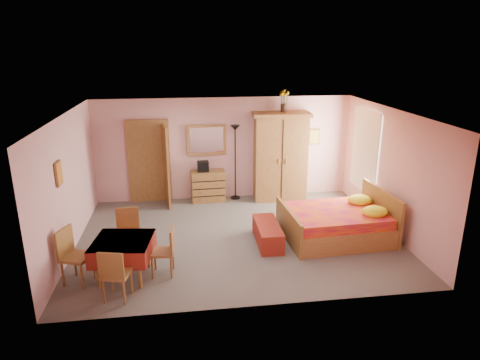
{
  "coord_description": "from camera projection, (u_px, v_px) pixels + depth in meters",
  "views": [
    {
      "loc": [
        -1.07,
        -8.09,
        3.85
      ],
      "look_at": [
        0.1,
        0.3,
        1.15
      ],
      "focal_mm": 32.0,
      "sensor_mm": 36.0,
      "label": 1
    }
  ],
  "objects": [
    {
      "name": "wall_back",
      "position": [
        224.0,
        149.0,
        10.91
      ],
      "size": [
        6.5,
        0.1,
        2.6
      ],
      "primitive_type": "cube",
      "color": "#DEA1A2",
      "rests_on": "floor"
    },
    {
      "name": "bench",
      "position": [
        268.0,
        233.0,
        8.62
      ],
      "size": [
        0.47,
        1.22,
        0.4
      ],
      "primitive_type": "cube",
      "rotation": [
        0.0,
        0.0,
        -0.02
      ],
      "color": "maroon",
      "rests_on": "floor"
    },
    {
      "name": "chair_west",
      "position": [
        77.0,
        256.0,
        7.11
      ],
      "size": [
        0.57,
        0.57,
        0.97
      ],
      "primitive_type": "cube",
      "rotation": [
        0.0,
        0.0,
        -1.93
      ],
      "color": "#976433",
      "rests_on": "floor"
    },
    {
      "name": "floor",
      "position": [
        237.0,
        237.0,
        8.95
      ],
      "size": [
        6.5,
        6.5,
        0.0
      ],
      "primitive_type": "plane",
      "color": "#615C55",
      "rests_on": "ground"
    },
    {
      "name": "floor_lamp",
      "position": [
        235.0,
        163.0,
        10.9
      ],
      "size": [
        0.3,
        0.3,
        1.93
      ],
      "primitive_type": "cube",
      "rotation": [
        0.0,
        0.0,
        -0.27
      ],
      "color": "black",
      "rests_on": "floor"
    },
    {
      "name": "wall_mirror",
      "position": [
        207.0,
        140.0,
        10.74
      ],
      "size": [
        0.98,
        0.09,
        0.78
      ],
      "primitive_type": "cube",
      "rotation": [
        0.0,
        0.0,
        0.04
      ],
      "color": "silver",
      "rests_on": "wall_back"
    },
    {
      "name": "bed",
      "position": [
        336.0,
        215.0,
        8.79
      ],
      "size": [
        2.19,
        1.77,
        0.98
      ],
      "primitive_type": "cube",
      "rotation": [
        0.0,
        0.0,
        0.05
      ],
      "color": "#B81245",
      "rests_on": "floor"
    },
    {
      "name": "window",
      "position": [
        365.0,
        151.0,
        10.06
      ],
      "size": [
        0.08,
        1.4,
        1.95
      ],
      "primitive_type": "cube",
      "color": "white",
      "rests_on": "wall_right"
    },
    {
      "name": "chair_south",
      "position": [
        117.0,
        273.0,
        6.66
      ],
      "size": [
        0.48,
        0.48,
        0.88
      ],
      "primitive_type": "cube",
      "rotation": [
        0.0,
        0.0,
        -0.23
      ],
      "color": "#A06C36",
      "rests_on": "floor"
    },
    {
      "name": "wall_right",
      "position": [
        390.0,
        171.0,
        8.98
      ],
      "size": [
        0.1,
        5.0,
        2.6
      ],
      "primitive_type": "cube",
      "color": "#DEA1A2",
      "rests_on": "floor"
    },
    {
      "name": "chair_north",
      "position": [
        128.0,
        234.0,
        7.98
      ],
      "size": [
        0.46,
        0.46,
        0.93
      ],
      "primitive_type": "cube",
      "rotation": [
        0.0,
        0.0,
        3.23
      ],
      "color": "#A97139",
      "rests_on": "floor"
    },
    {
      "name": "chair_east",
      "position": [
        162.0,
        251.0,
        7.38
      ],
      "size": [
        0.43,
        0.43,
        0.87
      ],
      "primitive_type": "cube",
      "rotation": [
        0.0,
        0.0,
        1.48
      ],
      "color": "#996133",
      "rests_on": "floor"
    },
    {
      "name": "doorway",
      "position": [
        149.0,
        162.0,
        10.72
      ],
      "size": [
        1.06,
        0.12,
        2.15
      ],
      "primitive_type": "cube",
      "color": "#9E6B35",
      "rests_on": "floor"
    },
    {
      "name": "picture_left",
      "position": [
        59.0,
        173.0,
        7.44
      ],
      "size": [
        0.04,
        0.32,
        0.42
      ],
      "primitive_type": "cube",
      "color": "orange",
      "rests_on": "wall_left"
    },
    {
      "name": "wall_left",
      "position": [
        68.0,
        185.0,
        8.12
      ],
      "size": [
        0.1,
        5.0,
        2.6
      ],
      "primitive_type": "cube",
      "color": "#DEA1A2",
      "rests_on": "floor"
    },
    {
      "name": "picture_back",
      "position": [
        314.0,
        137.0,
        11.11
      ],
      "size": [
        0.3,
        0.04,
        0.4
      ],
      "primitive_type": "cube",
      "color": "#D8BF59",
      "rests_on": "wall_back"
    },
    {
      "name": "wall_front",
      "position": [
        260.0,
        228.0,
        6.19
      ],
      "size": [
        6.5,
        0.1,
        2.6
      ],
      "primitive_type": "cube",
      "color": "#DEA1A2",
      "rests_on": "floor"
    },
    {
      "name": "sunflower_vase",
      "position": [
        284.0,
        101.0,
        10.52
      ],
      "size": [
        0.22,
        0.22,
        0.54
      ],
      "primitive_type": "cube",
      "rotation": [
        0.0,
        0.0,
        -0.03
      ],
      "color": "gold",
      "rests_on": "wardrobe"
    },
    {
      "name": "ceiling",
      "position": [
        237.0,
        113.0,
        8.16
      ],
      "size": [
        6.5,
        6.5,
        0.0
      ],
      "primitive_type": "plane",
      "rotation": [
        3.14,
        0.0,
        0.0
      ],
      "color": "brown",
      "rests_on": "wall_back"
    },
    {
      "name": "wardrobe",
      "position": [
        280.0,
        157.0,
        10.84
      ],
      "size": [
        1.47,
        0.82,
        2.25
      ],
      "primitive_type": "cube",
      "rotation": [
        0.0,
        0.0,
        -0.06
      ],
      "color": "olive",
      "rests_on": "floor"
    },
    {
      "name": "chest_of_drawers",
      "position": [
        208.0,
        186.0,
        10.89
      ],
      "size": [
        0.86,
        0.46,
        0.79
      ],
      "primitive_type": "cube",
      "rotation": [
        0.0,
        0.0,
        0.05
      ],
      "color": "olive",
      "rests_on": "floor"
    },
    {
      "name": "dining_table",
      "position": [
        124.0,
        259.0,
        7.3
      ],
      "size": [
        1.08,
        1.08,
        0.7
      ],
      "primitive_type": "cube",
      "rotation": [
        0.0,
        0.0,
        -0.14
      ],
      "color": "maroon",
      "rests_on": "floor"
    },
    {
      "name": "stereo",
      "position": [
        203.0,
        166.0,
        10.7
      ],
      "size": [
        0.28,
        0.21,
        0.26
      ],
      "primitive_type": "cube",
      "rotation": [
        0.0,
        0.0,
        0.02
      ],
      "color": "black",
      "rests_on": "chest_of_drawers"
    }
  ]
}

